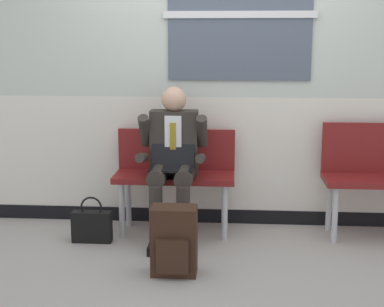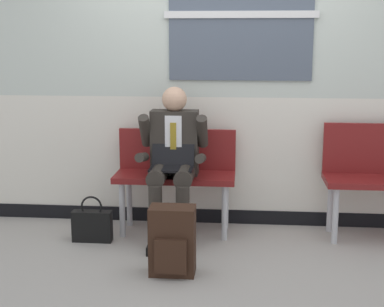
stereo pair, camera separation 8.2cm
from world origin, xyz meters
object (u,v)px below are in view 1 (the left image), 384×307
bench_with_person (175,170)px  backpack (174,242)px  person_seated (173,158)px  handbag (92,226)px

bench_with_person → backpack: (0.09, -0.96, -0.30)m
person_seated → bench_with_person: bearing=90.0°
bench_with_person → person_seated: bearing=-90.0°
backpack → handbag: backpack is taller
person_seated → backpack: 0.89m
bench_with_person → person_seated: person_seated is taller
handbag → bench_with_person: bearing=27.7°
bench_with_person → handbag: bench_with_person is taller
backpack → handbag: 0.97m
backpack → handbag: size_ratio=1.28×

